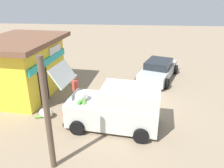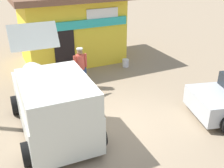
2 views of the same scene
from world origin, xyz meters
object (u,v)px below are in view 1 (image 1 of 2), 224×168
object	(u,v)px
vendor_standing	(75,88)
unloaded_banana_pile	(46,113)
delivery_van	(116,107)
paint_bucket	(72,81)
parked_sedan	(158,70)
customer_bending	(74,102)
storefront_bar	(24,66)

from	to	relation	value
vendor_standing	unloaded_banana_pile	xyz separation A→B (m)	(-1.53, 1.13, -0.73)
delivery_van	paint_bucket	bearing A→B (deg)	35.18
parked_sedan	vendor_standing	world-z (taller)	vendor_standing
vendor_standing	unloaded_banana_pile	distance (m)	2.04
delivery_van	customer_bending	size ratio (longest dim) A/B	3.64
parked_sedan	vendor_standing	bearing A→B (deg)	131.50
parked_sedan	customer_bending	xyz separation A→B (m)	(-5.61, 4.53, 0.19)
delivery_van	paint_bucket	xyz separation A→B (m)	(4.74, 3.34, -0.78)
customer_bending	paint_bucket	bearing A→B (deg)	16.71
customer_bending	delivery_van	bearing A→B (deg)	-105.69
storefront_bar	paint_bucket	xyz separation A→B (m)	(1.76, -2.23, -1.53)
unloaded_banana_pile	parked_sedan	bearing A→B (deg)	-45.76
storefront_bar	delivery_van	size ratio (longest dim) A/B	1.21
storefront_bar	customer_bending	world-z (taller)	storefront_bar
storefront_bar	unloaded_banana_pile	world-z (taller)	storefront_bar
storefront_bar	delivery_van	xyz separation A→B (m)	(-2.98, -5.57, -0.75)
vendor_standing	paint_bucket	distance (m)	3.04
customer_bending	storefront_bar	bearing A→B (deg)	55.51
delivery_van	unloaded_banana_pile	size ratio (longest dim) A/B	5.00
parked_sedan	customer_bending	bearing A→B (deg)	141.04
parked_sedan	customer_bending	distance (m)	7.21
paint_bucket	parked_sedan	bearing A→B (deg)	-75.84
delivery_van	parked_sedan	xyz separation A→B (m)	(6.19, -2.44, -0.34)
vendor_standing	unloaded_banana_pile	bearing A→B (deg)	143.47
customer_bending	unloaded_banana_pile	size ratio (longest dim) A/B	1.37
storefront_bar	paint_bucket	size ratio (longest dim) A/B	15.62
unloaded_banana_pile	paint_bucket	xyz separation A→B (m)	(4.30, -0.14, -0.03)
vendor_standing	paint_bucket	bearing A→B (deg)	19.74
storefront_bar	parked_sedan	size ratio (longest dim) A/B	1.21
vendor_standing	delivery_van	bearing A→B (deg)	-129.95
storefront_bar	customer_bending	size ratio (longest dim) A/B	4.42
delivery_van	customer_bending	bearing A→B (deg)	74.31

